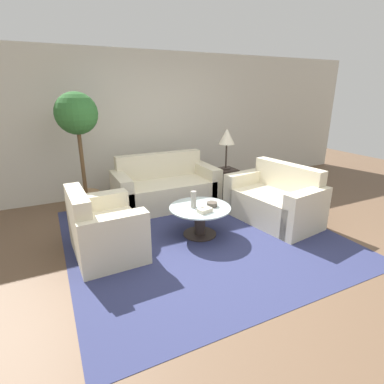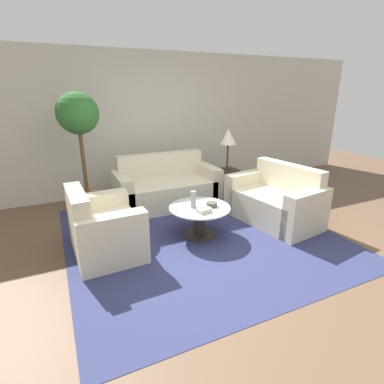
{
  "view_description": "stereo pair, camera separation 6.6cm",
  "coord_description": "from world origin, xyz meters",
  "views": [
    {
      "loc": [
        -1.74,
        -2.78,
        1.91
      ],
      "look_at": [
        0.0,
        0.8,
        0.55
      ],
      "focal_mm": 28.0,
      "sensor_mm": 36.0,
      "label": 1
    },
    {
      "loc": [
        -1.68,
        -2.81,
        1.91
      ],
      "look_at": [
        0.0,
        0.8,
        0.55
      ],
      "focal_mm": 28.0,
      "sensor_mm": 36.0,
      "label": 2
    }
  ],
  "objects": [
    {
      "name": "ground_plane",
      "position": [
        0.0,
        0.0,
        0.0
      ],
      "size": [
        14.0,
        14.0,
        0.0
      ],
      "primitive_type": "plane",
      "color": "brown"
    },
    {
      "name": "wall_back",
      "position": [
        0.0,
        2.83,
        1.3
      ],
      "size": [
        10.0,
        0.06,
        2.6
      ],
      "color": "beige",
      "rests_on": "ground_plane"
    },
    {
      "name": "rug",
      "position": [
        0.0,
        0.55,
        0.0
      ],
      "size": [
        3.48,
        3.45,
        0.01
      ],
      "color": "navy",
      "rests_on": "ground_plane"
    },
    {
      "name": "sofa_main",
      "position": [
        -0.01,
        1.85,
        0.29
      ],
      "size": [
        1.73,
        0.83,
        0.87
      ],
      "color": "beige",
      "rests_on": "ground_plane"
    },
    {
      "name": "armchair",
      "position": [
        -1.3,
        0.61,
        0.3
      ],
      "size": [
        0.8,
        1.03,
        0.84
      ],
      "rotation": [
        0.0,
        0.0,
        1.61
      ],
      "color": "beige",
      "rests_on": "ground_plane"
    },
    {
      "name": "loveseat",
      "position": [
        1.28,
        0.51,
        0.29
      ],
      "size": [
        0.98,
        1.48,
        0.85
      ],
      "rotation": [
        0.0,
        0.0,
        -1.42
      ],
      "color": "beige",
      "rests_on": "ground_plane"
    },
    {
      "name": "coffee_table",
      "position": [
        0.0,
        0.55,
        0.27
      ],
      "size": [
        0.83,
        0.83,
        0.41
      ],
      "color": "#332823",
      "rests_on": "ground_plane"
    },
    {
      "name": "side_table",
      "position": [
        1.17,
        1.77,
        0.26
      ],
      "size": [
        0.37,
        0.37,
        0.53
      ],
      "color": "#332823",
      "rests_on": "ground_plane"
    },
    {
      "name": "table_lamp",
      "position": [
        1.17,
        1.77,
        1.1
      ],
      "size": [
        0.29,
        0.29,
        0.74
      ],
      "color": "#332823",
      "rests_on": "side_table"
    },
    {
      "name": "potted_plant",
      "position": [
        -1.28,
        2.06,
        1.29
      ],
      "size": [
        0.62,
        0.62,
        1.9
      ],
      "color": "#93704C",
      "rests_on": "ground_plane"
    },
    {
      "name": "vase",
      "position": [
        -0.09,
        0.58,
        0.53
      ],
      "size": [
        0.07,
        0.07,
        0.23
      ],
      "color": "#9E998E",
      "rests_on": "coffee_table"
    },
    {
      "name": "bowl",
      "position": [
        0.16,
        0.51,
        0.44
      ],
      "size": [
        0.14,
        0.14,
        0.06
      ],
      "color": "brown",
      "rests_on": "coffee_table"
    },
    {
      "name": "book_stack",
      "position": [
        -0.03,
        0.36,
        0.44
      ],
      "size": [
        0.2,
        0.16,
        0.05
      ],
      "rotation": [
        0.0,
        0.0,
        0.24
      ],
      "color": "beige",
      "rests_on": "coffee_table"
    }
  ]
}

